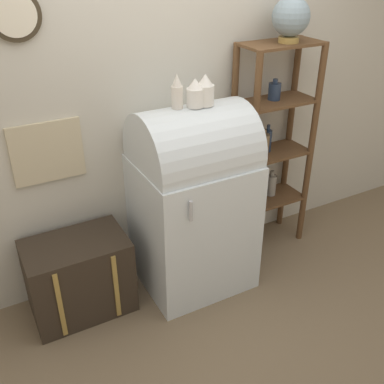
{
  "coord_description": "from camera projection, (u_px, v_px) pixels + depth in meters",
  "views": [
    {
      "loc": [
        -1.31,
        -2.19,
        2.28
      ],
      "look_at": [
        -0.01,
        0.21,
        0.76
      ],
      "focal_mm": 42.0,
      "sensor_mm": 36.0,
      "label": 1
    }
  ],
  "objects": [
    {
      "name": "ground_plane",
      "position": [
        207.0,
        293.0,
        3.33
      ],
      "size": [
        12.0,
        12.0,
        0.0
      ],
      "primitive_type": "plane",
      "color": "#7A664C"
    },
    {
      "name": "wall_back",
      "position": [
        167.0,
        95.0,
        3.11
      ],
      "size": [
        7.0,
        0.09,
        2.7
      ],
      "color": "beige",
      "rests_on": "ground_plane"
    },
    {
      "name": "refrigerator",
      "position": [
        193.0,
        198.0,
        3.15
      ],
      "size": [
        0.76,
        0.71,
        1.37
      ],
      "color": "silver",
      "rests_on": "ground_plane"
    },
    {
      "name": "suitcase_trunk",
      "position": [
        79.0,
        276.0,
        3.07
      ],
      "size": [
        0.67,
        0.45,
        0.56
      ],
      "color": "#33281E",
      "rests_on": "ground_plane"
    },
    {
      "name": "shelf_unit",
      "position": [
        270.0,
        145.0,
        3.51
      ],
      "size": [
        0.61,
        0.32,
        1.67
      ],
      "color": "brown",
      "rests_on": "ground_plane"
    },
    {
      "name": "globe",
      "position": [
        291.0,
        18.0,
        3.04
      ],
      "size": [
        0.26,
        0.26,
        0.3
      ],
      "color": "#AD8942",
      "rests_on": "shelf_unit"
    },
    {
      "name": "vase_left",
      "position": [
        177.0,
        93.0,
        2.74
      ],
      "size": [
        0.07,
        0.07,
        0.21
      ],
      "color": "silver",
      "rests_on": "refrigerator"
    },
    {
      "name": "vase_center",
      "position": [
        195.0,
        94.0,
        2.78
      ],
      "size": [
        0.11,
        0.11,
        0.18
      ],
      "color": "white",
      "rests_on": "refrigerator"
    },
    {
      "name": "vase_right",
      "position": [
        205.0,
        91.0,
        2.8
      ],
      "size": [
        0.11,
        0.11,
        0.2
      ],
      "color": "white",
      "rests_on": "refrigerator"
    }
  ]
}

